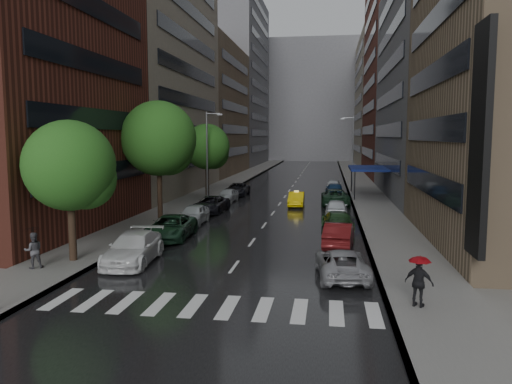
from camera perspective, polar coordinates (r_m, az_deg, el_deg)
ground at (r=22.13m, az=-4.49°, el=-11.19°), size 220.00×220.00×0.00m
road at (r=71.03m, az=4.45°, el=1.03°), size 14.00×140.00×0.01m
sidewalk_left at (r=72.18m, az=-2.69°, el=1.19°), size 4.00×140.00×0.15m
sidewalk_right at (r=70.99m, az=11.72°, el=0.97°), size 4.00×140.00×0.15m
crosswalk at (r=20.23m, az=-5.21°, el=-12.87°), size 13.15×2.80×0.01m
buildings_left at (r=82.28m, az=-5.77°, el=12.91°), size 8.00×108.00×38.00m
buildings_right at (r=78.38m, az=16.17°, el=12.32°), size 8.05×109.10×36.00m
building_far at (r=138.94m, az=6.44°, el=10.26°), size 40.00×14.00×32.00m
tree_near at (r=27.64m, az=-20.54°, el=2.82°), size 4.72×4.72×7.52m
tree_mid at (r=40.28m, az=-11.07°, el=6.01°), size 5.93×5.93×9.45m
tree_far at (r=55.39m, az=-5.64°, el=5.17°), size 5.03×5.03×8.02m
taxi at (r=47.58m, az=4.64°, el=-0.83°), size 1.47×4.14×1.36m
parked_cars_left at (r=39.91m, az=-6.48°, el=-2.17°), size 2.74×35.48×1.59m
parked_cars_right at (r=42.60m, az=9.14°, el=-1.65°), size 2.78×42.34×1.59m
ped_black_umbrella at (r=27.10m, az=-24.12°, el=-5.44°), size 1.11×1.06×2.09m
ped_red_umbrella at (r=20.32m, az=18.16°, el=-9.20°), size 1.19×0.93×2.01m
street_lamp_left at (r=52.09m, az=-5.54°, el=4.44°), size 1.74×0.22×9.00m
street_lamp_right at (r=65.65m, az=10.95°, el=4.76°), size 1.74×0.22×9.00m
awning at (r=55.83m, az=12.68°, el=2.64°), size 4.00×8.00×3.12m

